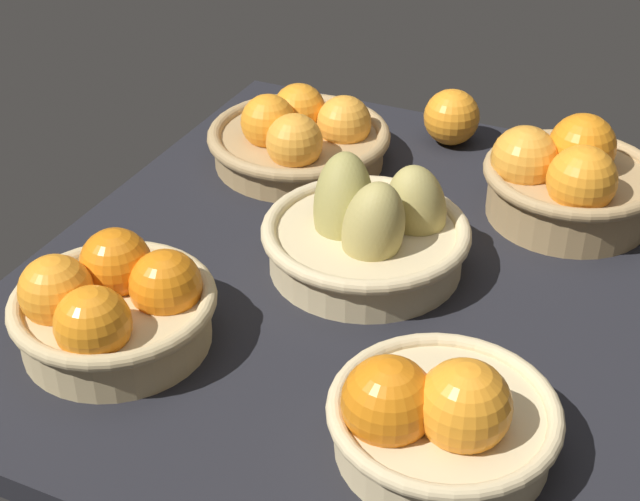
# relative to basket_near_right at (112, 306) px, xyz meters

# --- Properties ---
(market_tray) EXTENTS (0.84, 0.72, 0.03)m
(market_tray) POSITION_rel_basket_near_right_xyz_m (-0.22, 0.18, -0.06)
(market_tray) COLOR black
(market_tray) RESTS_ON ground
(basket_near_right) EXTENTS (0.21, 0.21, 0.11)m
(basket_near_right) POSITION_rel_basket_near_right_xyz_m (0.00, 0.00, 0.00)
(basket_near_right) COLOR tan
(basket_near_right) RESTS_ON market_tray
(basket_near_left) EXTENTS (0.25, 0.25, 0.10)m
(basket_near_left) POSITION_rel_basket_near_right_xyz_m (-0.43, 0.00, -0.01)
(basket_near_left) COLOR tan
(basket_near_left) RESTS_ON market_tray
(basket_far_left) EXTENTS (0.22, 0.22, 0.13)m
(basket_far_left) POSITION_rel_basket_near_right_xyz_m (-0.43, 0.36, 0.01)
(basket_far_left) COLOR tan
(basket_far_left) RESTS_ON market_tray
(basket_far_right) EXTENTS (0.21, 0.21, 0.11)m
(basket_far_right) POSITION_rel_basket_near_right_xyz_m (0.01, 0.35, -0.01)
(basket_far_right) COLOR #D3BC8C
(basket_far_right) RESTS_ON market_tray
(basket_center_pears) EXTENTS (0.24, 0.24, 0.14)m
(basket_center_pears) POSITION_rel_basket_near_right_xyz_m (-0.23, 0.18, -0.00)
(basket_center_pears) COLOR #D3BC8C
(basket_center_pears) RESTS_ON market_tray
(loose_orange_front_gap) EXTENTS (0.08, 0.08, 0.08)m
(loose_orange_front_gap) POSITION_rel_basket_near_right_xyz_m (-0.57, 0.17, -0.01)
(loose_orange_front_gap) COLOR orange
(loose_orange_front_gap) RESTS_ON market_tray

